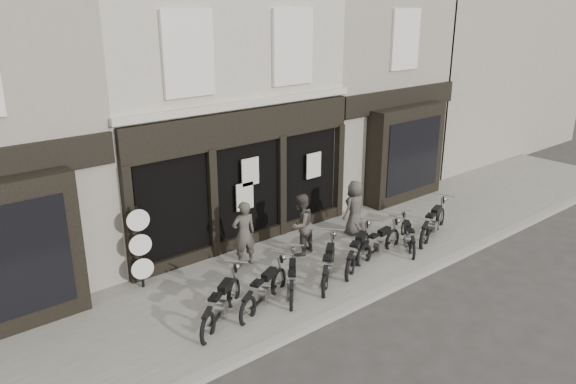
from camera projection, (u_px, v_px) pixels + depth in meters
ground_plane at (320, 285)px, 13.66m from camera, size 90.00×90.00×0.00m
pavement at (296, 270)px, 14.30m from camera, size 30.00×4.20×0.12m
kerb at (358, 303)px, 12.73m from camera, size 30.00×0.25×0.13m
central_building at (186, 89)px, 16.66m from camera, size 7.30×6.22×8.34m
neighbour_right at (339, 74)px, 20.49m from camera, size 5.60×6.73×8.34m
filler_right at (465, 58)px, 25.50m from camera, size 11.00×6.00×8.20m
motorcycle_0 at (222, 306)px, 11.92m from camera, size 1.90×1.49×1.05m
motorcycle_1 at (264, 292)px, 12.52m from camera, size 1.98×1.14×1.01m
motorcycle_2 at (292, 281)px, 13.09m from camera, size 1.46×1.59×0.93m
motorcycle_3 at (329, 267)px, 13.70m from camera, size 1.81×1.59×1.04m
motorcycle_4 at (358, 253)px, 14.41m from camera, size 2.01×1.33×1.06m
motorcycle_5 at (379, 245)px, 14.98m from camera, size 2.02×0.60×0.97m
motorcycle_6 at (408, 238)px, 15.50m from camera, size 1.41×1.54×0.90m
motorcycle_7 at (433, 225)px, 16.15m from camera, size 2.21×1.11×1.11m
man_left at (244, 234)px, 14.21m from camera, size 0.70×0.53×1.72m
man_centre at (301, 225)px, 14.84m from camera, size 0.96×0.83×1.68m
man_right at (355, 208)px, 16.18m from camera, size 0.82×0.58×1.60m
advert_sign_post at (140, 251)px, 13.03m from camera, size 0.52×0.34×2.17m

